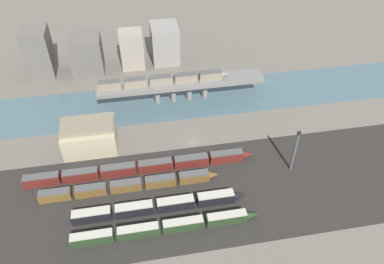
{
  "coord_description": "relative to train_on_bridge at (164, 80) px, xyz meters",
  "views": [
    {
      "loc": [
        -17.96,
        -99.8,
        92.74
      ],
      "look_at": [
        0.0,
        1.32,
        3.62
      ],
      "focal_mm": 35.0,
      "sensor_mm": 36.0,
      "label": 1
    }
  ],
  "objects": [
    {
      "name": "ground_plane",
      "position": [
        6.95,
        -26.64,
        -10.76
      ],
      "size": [
        400.0,
        400.0,
        0.0
      ],
      "primitive_type": "plane",
      "color": "#666056"
    },
    {
      "name": "railbed_yard",
      "position": [
        6.95,
        -50.64,
        -10.76
      ],
      "size": [
        280.0,
        42.0,
        0.01
      ],
      "primitive_type": "cube",
      "color": "#282623",
      "rests_on": "ground"
    },
    {
      "name": "river_water",
      "position": [
        6.95,
        -0.0,
        -10.76
      ],
      "size": [
        320.0,
        26.61,
        0.01
      ],
      "primitive_type": "cube",
      "color": "#47606B",
      "rests_on": "ground"
    },
    {
      "name": "bridge",
      "position": [
        6.95,
        -0.0,
        -3.15
      ],
      "size": [
        67.88,
        8.85,
        9.04
      ],
      "color": "slate",
      "rests_on": "ground"
    },
    {
      "name": "train_on_bridge",
      "position": [
        0.0,
        0.0,
        0.0
      ],
      "size": [
        52.79,
        3.01,
        3.51
      ],
      "color": "gray",
      "rests_on": "bridge"
    },
    {
      "name": "train_yard_near",
      "position": [
        -7.38,
        -62.98,
        -9.01
      ],
      "size": [
        55.17,
        2.7,
        3.59
      ],
      "color": "#23381E",
      "rests_on": "ground"
    },
    {
      "name": "train_yard_mid",
      "position": [
        -8.18,
        -55.16,
        -8.92
      ],
      "size": [
        53.23,
        3.13,
        3.75
      ],
      "color": "black",
      "rests_on": "ground"
    },
    {
      "name": "train_yard_far",
      "position": [
        -16.62,
        -45.21,
        -9.07
      ],
      "size": [
        57.24,
        2.96,
        3.46
      ],
      "color": "brown",
      "rests_on": "ground"
    },
    {
      "name": "train_yard_outer",
      "position": [
        -12.67,
        -38.25,
        -8.79
      ],
      "size": [
        77.07,
        2.99,
        4.01
      ],
      "color": "#5B1E19",
      "rests_on": "ground"
    },
    {
      "name": "warehouse_building",
      "position": [
        -29.44,
        -22.52,
        -5.58
      ],
      "size": [
        18.4,
        13.94,
        10.88
      ],
      "color": "tan",
      "rests_on": "ground"
    },
    {
      "name": "signal_tower",
      "position": [
        37.26,
        -45.83,
        -2.58
      ],
      "size": [
        1.0,
        0.98,
        16.66
      ],
      "color": "#4C4C51",
      "rests_on": "ground"
    },
    {
      "name": "city_block_far_left",
      "position": [
        -52.0,
        31.82,
        -0.04
      ],
      "size": [
        10.78,
        13.3,
        21.45
      ],
      "primitive_type": "cube",
      "color": "#605B56",
      "rests_on": "ground"
    },
    {
      "name": "city_block_left",
      "position": [
        -31.63,
        30.05,
        -2.29
      ],
      "size": [
        13.92,
        14.34,
        16.93
      ],
      "primitive_type": "cube",
      "color": "#605B56",
      "rests_on": "ground"
    },
    {
      "name": "city_block_center",
      "position": [
        -11.19,
        30.37,
        -1.76
      ],
      "size": [
        10.43,
        8.55,
        18.01
      ],
      "primitive_type": "cube",
      "color": "gray",
      "rests_on": "ground"
    },
    {
      "name": "city_block_right",
      "position": [
        4.45,
        34.02,
        -1.91
      ],
      "size": [
        12.48,
        14.35,
        17.71
      ],
      "primitive_type": "cube",
      "color": "gray",
      "rests_on": "ground"
    }
  ]
}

